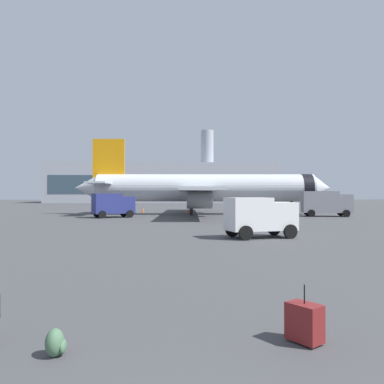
% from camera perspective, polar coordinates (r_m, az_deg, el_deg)
% --- Properties ---
extents(airplane_at_gate, '(35.75, 32.23, 10.50)m').
position_cam_1_polar(airplane_at_gate, '(54.52, 1.75, 0.56)').
color(airplane_at_gate, silver).
rests_on(airplane_at_gate, ground).
extents(service_truck, '(5.28, 4.06, 2.90)m').
position_cam_1_polar(service_truck, '(48.09, -11.46, -1.75)').
color(service_truck, navy).
rests_on(service_truck, ground).
extents(fuel_truck, '(6.32, 3.54, 3.20)m').
position_cam_1_polar(fuel_truck, '(52.31, 18.91, -1.44)').
color(fuel_truck, gray).
rests_on(fuel_truck, ground).
extents(cargo_van, '(4.74, 3.17, 2.60)m').
position_cam_1_polar(cargo_van, '(25.63, 9.84, -3.36)').
color(cargo_van, white).
rests_on(cargo_van, ground).
extents(safety_cone_near, '(0.44, 0.44, 0.73)m').
position_cam_1_polar(safety_cone_near, '(61.01, -7.14, -2.62)').
color(safety_cone_near, '#F2590C').
rests_on(safety_cone_near, ground).
extents(safety_cone_mid, '(0.44, 0.44, 0.73)m').
position_cam_1_polar(safety_cone_mid, '(60.08, -0.53, -2.66)').
color(safety_cone_mid, '#F2590C').
rests_on(safety_cone_mid, ground).
extents(safety_cone_far, '(0.44, 0.44, 0.75)m').
position_cam_1_polar(safety_cone_far, '(36.51, 11.98, -4.15)').
color(safety_cone_far, '#F2590C').
rests_on(safety_cone_far, ground).
extents(rolling_suitcase, '(0.69, 0.75, 1.10)m').
position_cam_1_polar(rolling_suitcase, '(8.07, 16.06, -17.76)').
color(rolling_suitcase, maroon).
rests_on(rolling_suitcase, ground).
extents(traveller_backpack, '(0.36, 0.40, 0.48)m').
position_cam_1_polar(traveller_backpack, '(7.63, -19.26, -20.06)').
color(traveller_backpack, '#476B4C').
rests_on(traveller_backpack, ground).
extents(terminal_building, '(76.88, 21.51, 25.14)m').
position_cam_1_polar(terminal_building, '(136.04, -3.98, 1.32)').
color(terminal_building, '#9EA3AD').
rests_on(terminal_building, ground).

